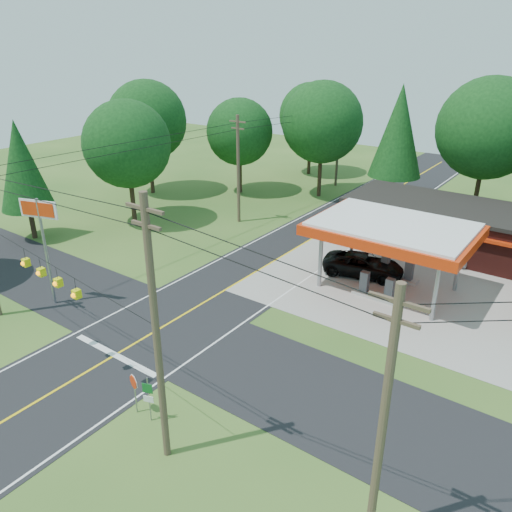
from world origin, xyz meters
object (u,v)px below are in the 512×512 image
Objects in this scene: gas_canopy at (393,232)px; suv_car at (363,265)px; sedan_car at (463,253)px; octagonal_stop_sign at (134,385)px; big_stop_sign at (41,227)px.

suv_car is (-2.26, 1.00, -3.46)m from gas_canopy.
sedan_car is 1.78× the size of octagonal_stop_sign.
big_stop_sign is (-17.00, -15.01, 1.16)m from gas_canopy.
gas_canopy reaches higher than sedan_car.
suv_car is 1.55× the size of sedan_car.
sedan_car is at bearing -50.70° from suv_car.
gas_canopy is 5.00× the size of octagonal_stop_sign.
sedan_car is (5.26, 7.00, -0.17)m from suv_car.
gas_canopy is 9.28m from sedan_car.
suv_car is 0.81× the size of big_stop_sign.
octagonal_stop_sign reaches higher than sedan_car.
gas_canopy is 4.25m from suv_car.
suv_car is 2.75× the size of octagonal_stop_sign.
sedan_car is at bearing 49.00° from big_stop_sign.
suv_car is at bearing 156.24° from gas_canopy.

